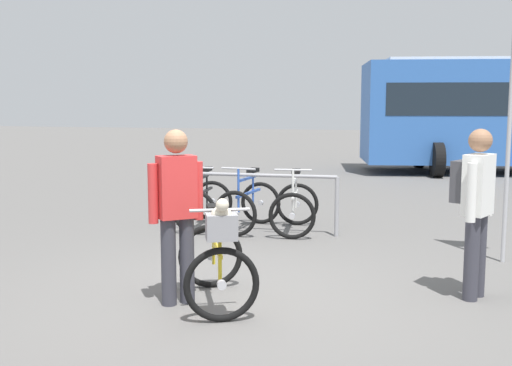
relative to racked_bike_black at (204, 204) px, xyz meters
The scene contains 8 objects.
ground_plane 3.41m from the racked_bike_black, 64.10° to the right, with size 80.00×80.00×0.00m, color #605E5B.
bike_rack_rail 0.87m from the racked_bike_black, ahead, with size 2.51×0.17×0.88m.
racked_bike_black is the anchor object (origin of this frame).
racked_bike_blue 0.70m from the racked_bike_black, ahead, with size 0.76×1.14×0.97m.
racked_bike_white 1.40m from the racked_bike_black, ahead, with size 0.80×1.18×0.97m.
featured_bicycle 3.73m from the racked_bike_black, 67.69° to the right, with size 1.06×1.26×1.09m.
person_with_featured_bike 3.63m from the racked_bike_black, 73.42° to the right, with size 0.42×0.39×1.64m.
pedestrian_with_backpack 4.51m from the racked_bike_black, 34.15° to the right, with size 0.42×0.49×1.64m.
Camera 1 is at (1.76, -5.59, 1.86)m, focal length 43.02 mm.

